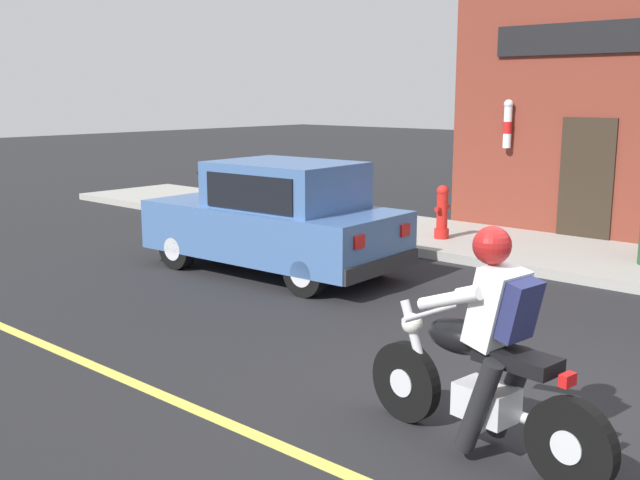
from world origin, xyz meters
The scene contains 6 objects.
ground_plane centered at (0.00, 0.00, 0.00)m, with size 80.00×80.00×0.00m, color black.
sidewalk_curb centered at (5.40, 3.00, 0.07)m, with size 2.60×22.00×0.14m, color #9E9B93.
lane_stripe centered at (-1.80, 3.00, 0.00)m, with size 0.12×19.80×0.01m, color #D1C64C.
motorcycle_with_rider centered at (-0.93, 0.39, 0.68)m, with size 0.63×2.02×1.62m.
car_hatchback centered at (1.95, 5.27, 0.77)m, with size 1.81×3.85×1.57m.
fire_hydrant centered at (5.04, 4.51, 0.57)m, with size 0.36×0.24×0.88m.
Camera 1 is at (-5.33, -1.99, 2.48)m, focal length 42.00 mm.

